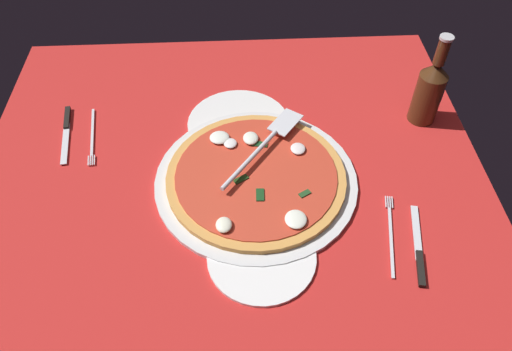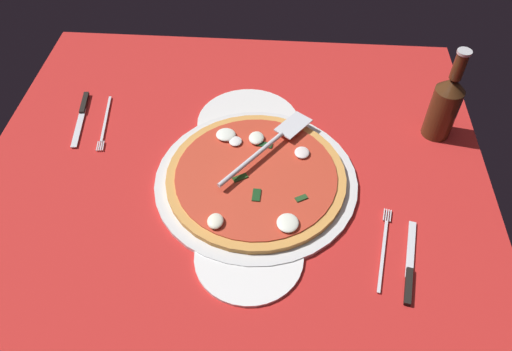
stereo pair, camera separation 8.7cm
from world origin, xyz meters
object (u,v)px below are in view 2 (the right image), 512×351
(pizza, at_px, (256,176))
(dinner_plate_left, at_px, (248,123))
(pizza_server, at_px, (268,146))
(place_setting_near, at_px, (93,119))
(place_setting_far, at_px, (397,260))
(dinner_plate_right, at_px, (249,257))
(beer_bottle, at_px, (445,105))

(pizza, bearing_deg, dinner_plate_left, -170.11)
(pizza_server, distance_m, place_setting_near, 0.44)
(place_setting_far, bearing_deg, pizza, 68.55)
(pizza, relative_size, pizza_server, 1.55)
(dinner_plate_right, distance_m, place_setting_far, 0.28)
(place_setting_far, bearing_deg, dinner_plate_left, 51.68)
(place_setting_near, relative_size, place_setting_far, 1.03)
(pizza, relative_size, place_setting_near, 1.73)
(dinner_plate_left, relative_size, place_setting_far, 1.13)
(pizza_server, bearing_deg, place_setting_far, -96.75)
(pizza, bearing_deg, place_setting_near, -112.56)
(dinner_plate_left, distance_m, pizza, 0.19)
(pizza, distance_m, place_setting_near, 0.44)
(place_setting_near, xyz_separation_m, beer_bottle, (-0.01, 0.82, 0.08))
(place_setting_near, xyz_separation_m, place_setting_far, (0.35, 0.69, 0.00))
(dinner_plate_left, relative_size, pizza, 0.63)
(dinner_plate_right, distance_m, place_setting_near, 0.54)
(dinner_plate_right, bearing_deg, pizza_server, 175.51)
(pizza, bearing_deg, pizza_server, 162.95)
(dinner_plate_left, height_order, place_setting_far, place_setting_far)
(place_setting_far, distance_m, beer_bottle, 0.39)
(pizza_server, relative_size, place_setting_near, 1.12)
(beer_bottle, bearing_deg, place_setting_near, -89.11)
(dinner_plate_right, distance_m, beer_bottle, 0.56)
(pizza_server, height_order, place_setting_near, pizza_server)
(dinner_plate_left, height_order, place_setting_near, place_setting_near)
(place_setting_far, bearing_deg, beer_bottle, -9.05)
(pizza_server, xyz_separation_m, place_setting_far, (0.25, 0.26, -0.04))
(pizza, distance_m, pizza_server, 0.08)
(dinner_plate_left, relative_size, beer_bottle, 1.06)
(place_setting_far, height_order, beer_bottle, beer_bottle)
(dinner_plate_right, bearing_deg, pizza, -179.78)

